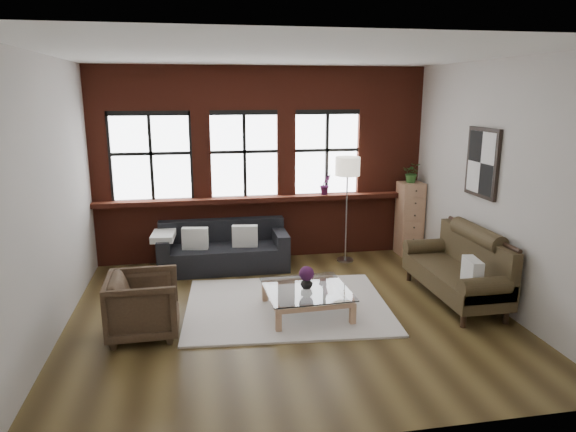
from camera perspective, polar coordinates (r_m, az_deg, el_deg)
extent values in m
plane|color=#403017|center=(6.73, 0.07, -10.80)|extent=(5.50, 5.50, 0.00)
plane|color=white|center=(6.14, 0.08, 17.54)|extent=(5.50, 5.50, 0.00)
plane|color=beige|center=(8.68, -2.90, 5.76)|extent=(5.50, 0.00, 5.50)
plane|color=beige|center=(3.88, 6.73, -4.15)|extent=(5.50, 0.00, 5.50)
plane|color=beige|center=(6.36, -25.11, 1.63)|extent=(0.00, 5.00, 5.00)
plane|color=beige|center=(7.25, 22.03, 3.24)|extent=(0.00, 5.00, 5.00)
cube|color=maroon|center=(8.63, -2.73, 1.94)|extent=(5.50, 0.30, 0.08)
cube|color=beige|center=(6.92, -0.12, -9.93)|extent=(2.80, 2.28, 0.03)
cube|color=silver|center=(8.14, -10.28, -2.47)|extent=(0.42, 0.20, 0.34)
cube|color=silver|center=(8.17, -4.81, -2.23)|extent=(0.42, 0.20, 0.34)
cube|color=silver|center=(6.79, 19.78, -5.89)|extent=(0.19, 0.40, 0.34)
imported|color=#3C2C1E|center=(6.28, -15.76, -9.50)|extent=(0.83, 0.81, 0.74)
imported|color=#B2B2B2|center=(6.58, 2.08, -7.39)|extent=(0.17, 0.17, 0.16)
sphere|color=#461843|center=(6.54, 2.08, -6.41)|extent=(0.19, 0.19, 0.19)
cube|color=tan|center=(9.18, 13.34, -0.29)|extent=(0.39, 0.39, 1.27)
imported|color=#2D5923|center=(9.03, 13.62, 4.70)|extent=(0.39, 0.37, 0.34)
imported|color=#461843|center=(8.76, 4.18, 3.51)|extent=(0.23, 0.20, 0.35)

